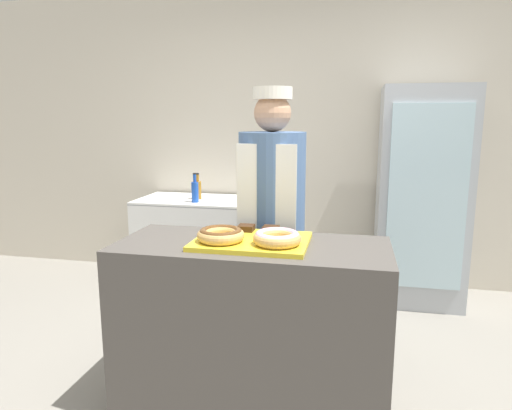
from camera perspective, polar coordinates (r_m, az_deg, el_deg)
name	(u,v)px	position (r m, az deg, el deg)	size (l,w,h in m)	color
ground_plane	(252,405)	(2.69, -0.49, -23.75)	(14.00, 14.00, 0.00)	gray
wall_back	(302,138)	(4.33, 5.75, 8.33)	(8.00, 0.06, 2.70)	beige
display_counter	(252,327)	(2.47, -0.51, -15.04)	(1.38, 0.59, 0.91)	#4C4742
serving_tray	(252,241)	(2.30, -0.53, -4.56)	(0.57, 0.43, 0.02)	yellow
donut_chocolate_glaze	(221,234)	(2.26, -4.43, -3.67)	(0.24, 0.24, 0.06)	tan
donut_light_glaze	(277,237)	(2.20, 2.65, -4.06)	(0.24, 0.24, 0.06)	tan
brownie_back_left	(246,228)	(2.46, -1.24, -2.88)	(0.08, 0.08, 0.03)	#382111
brownie_back_right	(271,229)	(2.44, 1.87, -3.04)	(0.08, 0.08, 0.03)	#382111
baker_person	(271,222)	(2.84, 1.92, -2.09)	(0.41, 0.41, 1.71)	#4C4C51
beverage_fridge	(421,197)	(4.00, 19.98, 0.97)	(0.70, 0.60, 1.78)	#ADB2B7
chest_freezer	(199,241)	(4.31, -7.12, -4.45)	(1.09, 0.63, 0.80)	white
bottle_amber	(198,189)	(4.21, -7.31, 2.00)	(0.07, 0.07, 0.24)	#99661E
bottle_blue	(195,191)	(4.04, -7.64, 1.76)	(0.06, 0.06, 0.26)	#1E4CB2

